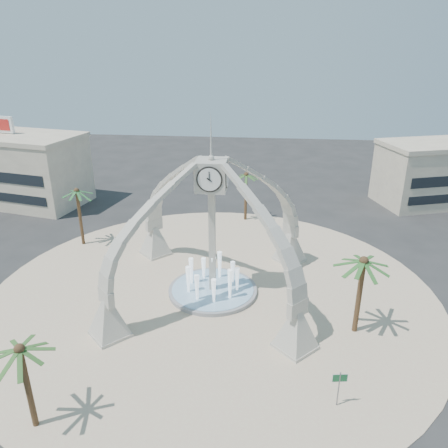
# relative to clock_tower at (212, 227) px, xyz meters

# --- Properties ---
(ground) EXTENTS (140.00, 140.00, 0.00)m
(ground) POSITION_rel_clock_tower_xyz_m (0.00, 0.00, -6.49)
(ground) COLOR #282828
(ground) RESTS_ON ground
(plaza) EXTENTS (40.00, 40.00, 0.06)m
(plaza) POSITION_rel_clock_tower_xyz_m (0.00, 0.00, -6.46)
(plaza) COLOR #C7B794
(plaza) RESTS_ON ground
(clock_tower) EXTENTS (17.94, 17.94, 16.30)m
(clock_tower) POSITION_rel_clock_tower_xyz_m (0.00, 0.00, 0.00)
(clock_tower) COLOR #BBB4A6
(clock_tower) RESTS_ON ground
(fountain) EXTENTS (8.00, 8.00, 3.62)m
(fountain) POSITION_rel_clock_tower_xyz_m (0.00, 0.00, -6.20)
(fountain) COLOR #9B9C9E
(fountain) RESTS_ON ground
(building_nw) EXTENTS (23.75, 13.73, 11.90)m
(building_nw) POSITION_rel_clock_tower_xyz_m (-32.00, 22.00, -1.66)
(building_nw) COLOR beige
(building_nw) RESTS_ON ground
(palm_east) EXTENTS (5.33, 5.33, 7.01)m
(palm_east) POSITION_rel_clock_tower_xyz_m (11.82, -4.49, -0.39)
(palm_east) COLOR brown
(palm_east) RESTS_ON ground
(palm_west) EXTENTS (4.57, 4.57, 7.01)m
(palm_west) POSITION_rel_clock_tower_xyz_m (-15.78, 8.65, -0.28)
(palm_west) COLOR brown
(palm_west) RESTS_ON ground
(palm_north) EXTENTS (4.42, 4.42, 6.68)m
(palm_north) POSITION_rel_clock_tower_xyz_m (1.87, 17.90, -0.61)
(palm_north) COLOR brown
(palm_north) RESTS_ON ground
(palm_south) EXTENTS (4.70, 4.70, 6.27)m
(palm_south) POSITION_rel_clock_tower_xyz_m (-8.51, -15.86, -1.00)
(palm_south) COLOR brown
(palm_south) RESTS_ON ground
(street_sign) EXTENTS (0.95, 0.18, 2.62)m
(street_sign) POSITION_rel_clock_tower_xyz_m (9.41, -12.44, -4.62)
(street_sign) COLOR slate
(street_sign) RESTS_ON ground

